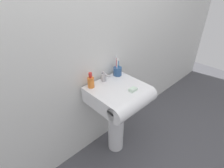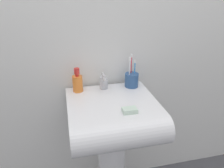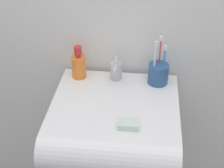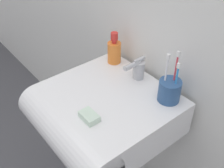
{
  "view_description": "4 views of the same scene",
  "coord_description": "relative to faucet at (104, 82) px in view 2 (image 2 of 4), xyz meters",
  "views": [
    {
      "loc": [
        -0.97,
        -0.96,
        1.71
      ],
      "look_at": [
        -0.04,
        0.02,
        0.87
      ],
      "focal_mm": 28.0,
      "sensor_mm": 36.0,
      "label": 1
    },
    {
      "loc": [
        -0.24,
        -1.06,
        1.42
      ],
      "look_at": [
        0.01,
        0.03,
        0.92
      ],
      "focal_mm": 35.0,
      "sensor_mm": 36.0,
      "label": 2
    },
    {
      "loc": [
        0.11,
        -1.07,
        1.65
      ],
      "look_at": [
        -0.01,
        -0.02,
        0.93
      ],
      "focal_mm": 55.0,
      "sensor_mm": 36.0,
      "label": 3
    },
    {
      "loc": [
        0.67,
        -0.53,
        1.54
      ],
      "look_at": [
        0.04,
        -0.02,
        0.91
      ],
      "focal_mm": 45.0,
      "sensor_mm": 36.0,
      "label": 4
    }
  ],
  "objects": [
    {
      "name": "wall_back",
      "position": [
        0.01,
        0.1,
        0.32
      ],
      "size": [
        5.0,
        0.05,
        2.4
      ],
      "primitive_type": "cube",
      "color": "silver",
      "rests_on": "ground"
    },
    {
      "name": "sink_pedestal",
      "position": [
        0.01,
        -0.16,
        -0.54
      ],
      "size": [
        0.17,
        0.17,
        0.68
      ],
      "primitive_type": "cylinder",
      "color": "white",
      "rests_on": "ground"
    },
    {
      "name": "soap_bottle",
      "position": [
        -0.16,
        0.0,
        0.01
      ],
      "size": [
        0.06,
        0.06,
        0.15
      ],
      "color": "orange",
      "rests_on": "sink_basin"
    },
    {
      "name": "bar_soap",
      "position": [
        0.07,
        -0.3,
        -0.03
      ],
      "size": [
        0.07,
        0.05,
        0.02
      ],
      "primitive_type": "cube",
      "color": "silver",
      "rests_on": "sink_basin"
    },
    {
      "name": "sink_basin",
      "position": [
        0.01,
        -0.21,
        -0.12
      ],
      "size": [
        0.5,
        0.51,
        0.15
      ],
      "color": "white",
      "rests_on": "sink_pedestal"
    },
    {
      "name": "faucet",
      "position": [
        0.0,
        0.0,
        0.0
      ],
      "size": [
        0.05,
        0.11,
        0.09
      ],
      "color": "#B7B7BC",
      "rests_on": "sink_basin"
    },
    {
      "name": "toothbrush_cup",
      "position": [
        0.18,
        -0.0,
        -0.0
      ],
      "size": [
        0.09,
        0.09,
        0.21
      ],
      "color": "#2D5184",
      "rests_on": "sink_basin"
    }
  ]
}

